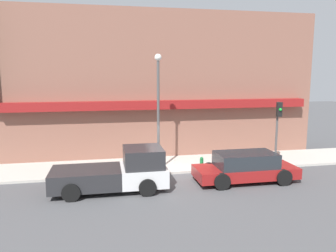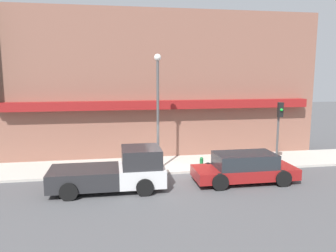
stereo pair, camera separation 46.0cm
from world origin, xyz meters
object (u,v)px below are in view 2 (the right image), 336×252
at_px(parked_car, 244,168).
at_px(street_lamp, 158,99).
at_px(pickup_truck, 116,172).
at_px(traffic_light, 279,122).
at_px(fire_hydrant, 201,162).

relative_size(parked_car, street_lamp, 0.81).
bearing_deg(street_lamp, parked_car, -31.77).
relative_size(pickup_truck, street_lamp, 0.84).
bearing_deg(parked_car, traffic_light, 38.18).
xyz_separation_m(pickup_truck, parked_car, (6.07, -0.00, -0.12)).
height_order(pickup_truck, traffic_light, traffic_light).
bearing_deg(pickup_truck, parked_car, -0.55).
bearing_deg(parked_car, fire_hydrant, 122.56).
distance_m(parked_car, fire_hydrant, 2.74).
xyz_separation_m(pickup_truck, street_lamp, (2.24, 2.38, 3.02)).
xyz_separation_m(parked_car, fire_hydrant, (-1.49, 2.29, -0.29)).
bearing_deg(fire_hydrant, street_lamp, 177.91).
distance_m(parked_car, traffic_light, 4.16).
height_order(fire_hydrant, traffic_light, traffic_light).
height_order(pickup_truck, street_lamp, street_lamp).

